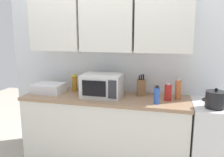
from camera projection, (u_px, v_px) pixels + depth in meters
wall_back_with_cabinets at (110, 41)px, 2.97m from camera, size 2.93×0.38×2.60m
counter_run at (105, 130)px, 2.97m from camera, size 2.06×0.63×0.90m
kettle at (215, 99)px, 2.41m from camera, size 0.20×0.20×0.21m
microwave at (102, 85)px, 2.85m from camera, size 0.48×0.37×0.28m
dish_rack at (49, 88)px, 3.05m from camera, size 0.38×0.30×0.12m
knife_block at (141, 87)px, 2.91m from camera, size 0.12×0.14×0.27m
bottle_spice_jar at (178, 90)px, 2.73m from camera, size 0.07×0.07×0.25m
bottle_blue_cleaner at (157, 95)px, 2.56m from camera, size 0.06×0.06×0.21m
bottle_amber_vinegar at (75, 83)px, 3.12m from camera, size 0.07×0.07×0.23m
bottle_red_sauce at (168, 92)px, 2.69m from camera, size 0.08×0.08×0.21m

